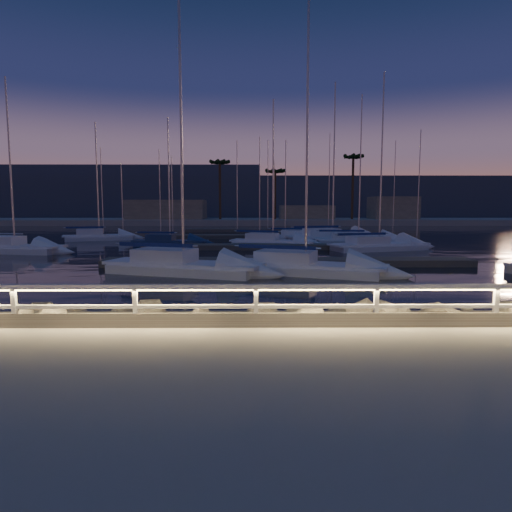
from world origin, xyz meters
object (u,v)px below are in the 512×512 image
object	(u,v)px
sailboat_b	(180,265)
sailboat_h	(356,240)
sailboat_e	(97,236)
sailboat_c	(301,265)
sailboat_l	(303,237)
sailboat_k	(330,237)
sailboat_g	(377,245)
sailboat_j	(271,242)
guard_rail	(334,296)
sailboat_f	(168,241)
sailboat_a	(13,247)

from	to	relation	value
sailboat_b	sailboat_h	world-z (taller)	sailboat_b
sailboat_h	sailboat_e	bearing A→B (deg)	174.36
sailboat_c	sailboat_l	world-z (taller)	sailboat_c
sailboat_h	sailboat_k	xyz separation A→B (m)	(-1.87, 3.07, 0.06)
sailboat_e	sailboat_g	size ratio (longest dim) A/B	0.86
sailboat_b	sailboat_c	bearing A→B (deg)	17.25
sailboat_b	sailboat_l	xyz separation A→B (m)	(8.98, 22.13, -0.07)
sailboat_g	sailboat_j	xyz separation A→B (m)	(-8.31, 3.54, -0.01)
sailboat_c	sailboat_e	xyz separation A→B (m)	(-18.43, 22.69, -0.00)
sailboat_g	sailboat_l	world-z (taller)	sailboat_g
sailboat_g	sailboat_h	xyz separation A→B (m)	(-0.32, 5.83, -0.02)
sailboat_e	sailboat_h	bearing A→B (deg)	-28.96
sailboat_g	guard_rail	bearing A→B (deg)	-124.75
guard_rail	sailboat_c	size ratio (longest dim) A/B	3.11
guard_rail	sailboat_l	world-z (taller)	sailboat_l
sailboat_f	sailboat_k	size ratio (longest dim) A/B	0.72
guard_rail	sailboat_b	size ratio (longest dim) A/B	3.05
sailboat_l	sailboat_a	bearing A→B (deg)	-144.94
sailboat_e	sailboat_g	bearing A→B (deg)	-40.76
sailboat_c	sailboat_h	distance (m)	19.37
sailboat_e	sailboat_c	bearing A→B (deg)	-69.57
sailboat_e	sailboat_f	distance (m)	10.46
guard_rail	sailboat_g	size ratio (longest dim) A/B	3.19
sailboat_a	sailboat_e	size ratio (longest dim) A/B	1.09
sailboat_h	sailboat_k	distance (m)	3.60
sailboat_c	sailboat_h	bearing A→B (deg)	89.35
sailboat_c	sailboat_g	xyz separation A→B (m)	(7.30, 12.24, -0.01)
sailboat_e	sailboat_j	distance (m)	18.74
sailboat_g	sailboat_k	world-z (taller)	sailboat_k
guard_rail	sailboat_j	world-z (taller)	sailboat_j
sailboat_a	sailboat_c	world-z (taller)	sailboat_c
sailboat_f	guard_rail	bearing A→B (deg)	-65.44
sailboat_c	sailboat_f	distance (m)	19.25
sailboat_e	sailboat_k	distance (m)	23.59
sailboat_b	sailboat_e	distance (m)	25.58
sailboat_b	sailboat_f	world-z (taller)	sailboat_b
sailboat_e	sailboat_a	bearing A→B (deg)	-119.18
sailboat_a	sailboat_e	bearing A→B (deg)	90.99
sailboat_g	sailboat_j	size ratio (longest dim) A/B	1.10
sailboat_c	guard_rail	bearing A→B (deg)	-72.01
sailboat_j	sailboat_f	bearing A→B (deg)	-166.79
guard_rail	sailboat_k	bearing A→B (deg)	80.51
sailboat_c	sailboat_e	size ratio (longest dim) A/B	1.19
sailboat_c	sailboat_f	xyz separation A→B (m)	(-10.05, 16.42, -0.04)
sailboat_b	sailboat_a	bearing A→B (deg)	161.80
sailboat_g	sailboat_h	world-z (taller)	sailboat_g
sailboat_g	sailboat_l	distance (m)	11.05
sailboat_a	sailboat_h	world-z (taller)	sailboat_h
sailboat_j	sailboat_l	size ratio (longest dim) A/B	0.95
guard_rail	sailboat_f	bearing A→B (deg)	108.07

